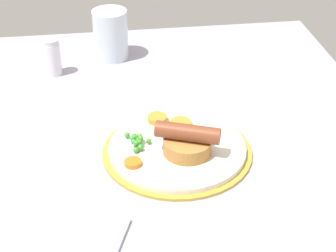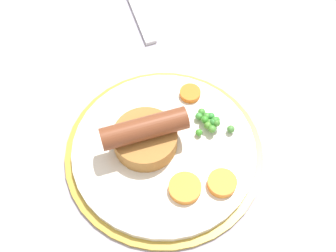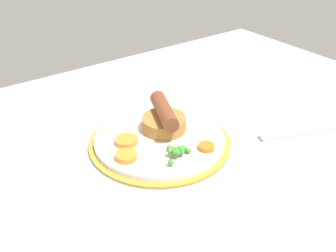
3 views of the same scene
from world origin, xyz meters
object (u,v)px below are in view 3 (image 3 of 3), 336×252
Objects in this scene: carrot_slice_0 at (207,146)px; carrot_slice_1 at (126,156)px; dinner_plate at (160,140)px; carrot_slice_2 at (126,141)px; fork at (306,131)px; pea_pile at (178,151)px; sausage_pudding at (164,119)px.

carrot_slice_1 is (-12.24, 5.34, 0.10)cm from carrot_slice_0.
dinner_plate is 9.09× the size of carrot_slice_0.
fork is (29.15, -14.24, -1.56)cm from carrot_slice_2.
pea_pile reaches higher than fork.
dinner_plate is 6.06cm from carrot_slice_2.
carrot_slice_2 is at bearing 120.66° from pea_pile.
dinner_plate is at bearing 81.19° from pea_pile.
carrot_slice_2 reaches higher than dinner_plate.
carrot_slice_2 reaches higher than carrot_slice_0.
carrot_slice_2 is 0.21× the size of fork.
pea_pile reaches higher than carrot_slice_1.
carrot_slice_0 is 13.52cm from carrot_slice_2.
sausage_pudding reaches higher than carrot_slice_1.
dinner_plate is 7.14× the size of carrot_slice_1.
fork is at bearing -26.04° from carrot_slice_2.
dinner_plate is at bearing 15.95° from carrot_slice_1.
sausage_pudding is at bearing 20.14° from carrot_slice_1.
pea_pile is at bearing -59.34° from carrot_slice_2.
carrot_slice_0 is 0.79× the size of carrot_slice_1.
dinner_plate is at bearing 171.75° from fork.
sausage_pudding is at bearing 167.09° from fork.
fork is at bearing -28.62° from dinner_plate.
pea_pile is 8.16cm from carrot_slice_1.
carrot_slice_1 is 4.35cm from carrot_slice_2.
pea_pile is 1.51× the size of carrot_slice_1.
carrot_slice_0 is 19.87cm from fork.
carrot_slice_1 is 33.13cm from fork.
pea_pile reaches higher than dinner_plate.
sausage_pudding is (1.91, 1.34, 2.92)cm from dinner_plate.
carrot_slice_1 is (-6.95, 4.23, -0.54)cm from pea_pile.
pea_pile is at bearing -178.95° from sausage_pudding.
pea_pile is 25.31cm from fork.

